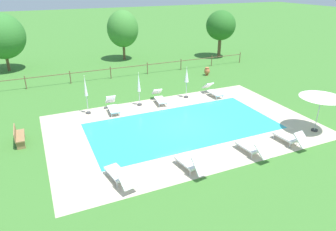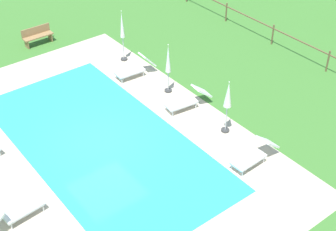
% 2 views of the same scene
% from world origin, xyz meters
% --- Properties ---
extents(ground_plane, '(160.00, 160.00, 0.00)m').
position_xyz_m(ground_plane, '(0.00, 0.00, 0.00)').
color(ground_plane, '#3D752D').
extents(pool_deck_paving, '(15.02, 9.64, 0.01)m').
position_xyz_m(pool_deck_paving, '(0.00, 0.00, 0.00)').
color(pool_deck_paving, beige).
rests_on(pool_deck_paving, ground).
extents(swimming_pool_water, '(10.71, 5.33, 0.01)m').
position_xyz_m(swimming_pool_water, '(0.00, 0.00, 0.01)').
color(swimming_pool_water, '#2DB7C6').
rests_on(swimming_pool_water, ground).
extents(pool_coping_rim, '(11.19, 5.81, 0.01)m').
position_xyz_m(pool_coping_rim, '(0.00, 0.00, 0.01)').
color(pool_coping_rim, beige).
rests_on(pool_coping_rim, ground).
extents(sun_lounger_north_near_steps, '(0.84, 2.05, 0.85)m').
position_xyz_m(sun_lounger_north_near_steps, '(0.20, 3.96, 0.37)').
color(sun_lounger_north_near_steps, white).
rests_on(sun_lounger_north_near_steps, ground).
extents(sun_lounger_north_mid, '(0.68, 2.01, 0.85)m').
position_xyz_m(sun_lounger_north_mid, '(4.27, 3.63, 0.37)').
color(sun_lounger_north_mid, white).
rests_on(sun_lounger_north_mid, ground).
extents(sun_lounger_north_far, '(0.72, 1.93, 0.95)m').
position_xyz_m(sun_lounger_north_far, '(-3.14, 3.69, 0.39)').
color(sun_lounger_north_far, white).
rests_on(sun_lounger_north_far, ground).
extents(sun_lounger_south_far, '(0.78, 2.05, 0.83)m').
position_xyz_m(sun_lounger_south_far, '(1.64, -4.15, 0.37)').
color(sun_lounger_south_far, white).
rests_on(sun_lounger_south_far, ground).
extents(patio_umbrella_closed_row_west, '(0.32, 0.32, 2.50)m').
position_xyz_m(patio_umbrella_closed_row_west, '(-4.64, 4.09, 1.57)').
color(patio_umbrella_closed_row_west, '#383838').
rests_on(patio_umbrella_closed_row_west, ground).
extents(patio_umbrella_closed_row_mid_west, '(0.32, 0.32, 2.25)m').
position_xyz_m(patio_umbrella_closed_row_mid_west, '(2.33, 4.10, 1.53)').
color(patio_umbrella_closed_row_mid_west, '#383838').
rests_on(patio_umbrella_closed_row_mid_west, ground).
extents(patio_umbrella_closed_row_centre, '(0.32, 0.32, 2.27)m').
position_xyz_m(patio_umbrella_closed_row_centre, '(-1.21, 4.08, 1.41)').
color(patio_umbrella_closed_row_centre, '#383838').
rests_on(patio_umbrella_closed_row_centre, ground).
extents(wooden_bench_lawn_side, '(0.45, 1.50, 0.87)m').
position_xyz_m(wooden_bench_lawn_side, '(-8.62, 1.63, 0.47)').
color(wooden_bench_lawn_side, '#937047').
rests_on(wooden_bench_lawn_side, ground).
extents(perimeter_fence, '(23.38, 0.08, 1.05)m').
position_xyz_m(perimeter_fence, '(0.23, 10.78, 0.69)').
color(perimeter_fence, brown).
rests_on(perimeter_fence, ground).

